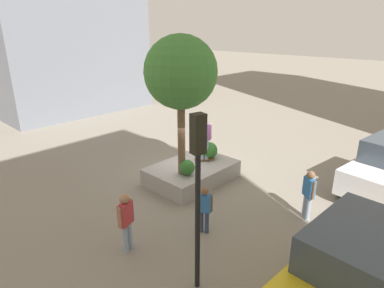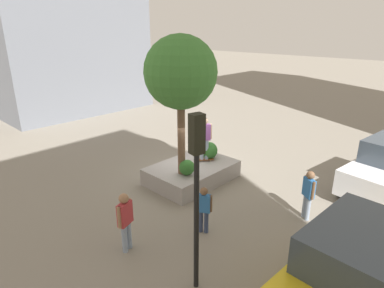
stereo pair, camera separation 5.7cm
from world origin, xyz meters
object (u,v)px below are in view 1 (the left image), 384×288
(planter_ledge, at_px, (192,173))
(plaza_tree, at_px, (181,73))
(bystander_watching, at_px, (204,207))
(pedestrian_crossing, at_px, (126,218))
(skateboard, at_px, (204,160))
(traffic_light_corner, at_px, (198,175))
(passerby_with_bag, at_px, (309,191))
(skateboarder, at_px, (204,136))
(taxi_cab, at_px, (353,275))

(planter_ledge, distance_m, plaza_tree, 4.18)
(planter_ledge, xyz_separation_m, bystander_watching, (2.34, 2.73, 0.53))
(pedestrian_crossing, bearing_deg, skateboard, -161.80)
(planter_ledge, relative_size, bystander_watching, 2.29)
(plaza_tree, height_order, skateboard, plaza_tree)
(traffic_light_corner, xyz_separation_m, pedestrian_crossing, (0.34, -2.33, -1.93))
(traffic_light_corner, xyz_separation_m, passerby_with_bag, (-4.65, 0.56, -1.97))
(skateboarder, height_order, traffic_light_corner, traffic_light_corner)
(planter_ledge, relative_size, traffic_light_corner, 0.80)
(traffic_light_corner, height_order, pedestrian_crossing, traffic_light_corner)
(plaza_tree, xyz_separation_m, pedestrian_crossing, (3.63, 1.50, -3.41))
(traffic_light_corner, bearing_deg, planter_ledge, -135.32)
(traffic_light_corner, distance_m, bystander_watching, 3.04)
(plaza_tree, xyz_separation_m, traffic_light_corner, (3.30, 3.83, -1.48))
(skateboarder, xyz_separation_m, traffic_light_corner, (4.77, 4.01, 1.16))
(planter_ledge, relative_size, skateboard, 4.63)
(plaza_tree, height_order, bystander_watching, plaza_tree)
(planter_ledge, height_order, plaza_tree, plaza_tree)
(planter_ledge, xyz_separation_m, pedestrian_crossing, (4.45, 1.74, 0.68))
(plaza_tree, xyz_separation_m, skateboarder, (-1.48, -0.18, -2.65))
(skateboarder, relative_size, traffic_light_corner, 0.41)
(taxi_cab, bearing_deg, pedestrian_crossing, -70.09)
(passerby_with_bag, distance_m, pedestrian_crossing, 5.77)
(plaza_tree, bearing_deg, bystander_watching, 58.50)
(skateboard, xyz_separation_m, pedestrian_crossing, (5.11, 1.68, 0.28))
(taxi_cab, bearing_deg, planter_ledge, -109.97)
(taxi_cab, height_order, traffic_light_corner, traffic_light_corner)
(skateboard, xyz_separation_m, passerby_with_bag, (0.12, 4.57, 0.24))
(skateboard, xyz_separation_m, skateboarder, (0.00, -0.00, 1.05))
(planter_ledge, distance_m, passerby_with_bag, 4.71)
(planter_ledge, xyz_separation_m, traffic_light_corner, (4.11, 4.07, 2.61))
(traffic_light_corner, bearing_deg, bystander_watching, -142.89)
(taxi_cab, xyz_separation_m, traffic_light_corner, (1.57, -2.93, 1.85))
(plaza_tree, distance_m, bystander_watching, 4.60)
(skateboard, relative_size, bystander_watching, 0.50)
(passerby_with_bag, relative_size, bystander_watching, 1.12)
(skateboard, distance_m, passerby_with_bag, 4.58)
(planter_ledge, xyz_separation_m, plaza_tree, (0.82, 0.24, 4.09))
(planter_ledge, distance_m, skateboard, 0.77)
(bystander_watching, bearing_deg, plaza_tree, -121.50)
(taxi_cab, relative_size, passerby_with_bag, 2.80)
(plaza_tree, distance_m, skateboarder, 3.04)
(skateboard, distance_m, pedestrian_crossing, 5.39)
(planter_ledge, bearing_deg, traffic_light_corner, 44.68)
(skateboard, bearing_deg, passerby_with_bag, 88.48)
(taxi_cab, bearing_deg, skateboard, -114.80)
(traffic_light_corner, relative_size, pedestrian_crossing, 2.44)
(bystander_watching, bearing_deg, passerby_with_bag, 146.55)
(traffic_light_corner, bearing_deg, skateboarder, -140.00)
(skateboard, height_order, passerby_with_bag, passerby_with_bag)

